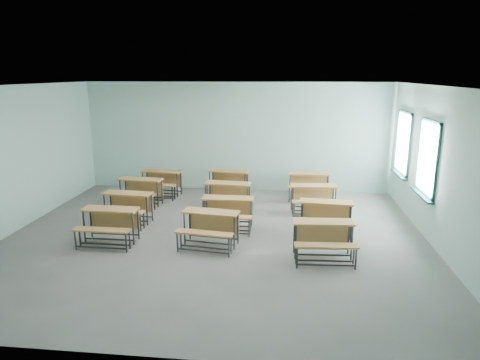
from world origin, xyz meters
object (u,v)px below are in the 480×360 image
Objects in this scene: desk_unit_r0c0 at (109,221)px; desk_unit_r1c2 at (326,213)px; desk_unit_r0c2 at (324,235)px; desk_unit_r2c2 at (314,195)px; desk_unit_r3c2 at (309,182)px; desk_unit_r3c1 at (228,179)px; desk_unit_r3c0 at (160,179)px; desk_unit_r1c0 at (126,204)px; desk_unit_r2c0 at (139,188)px; desk_unit_r1c1 at (228,209)px; desk_unit_r2c1 at (227,192)px; desk_unit_r0c1 at (210,224)px.

desk_unit_r0c0 is 0.96× the size of desk_unit_r1c2.
desk_unit_r0c2 is at bearing -3.49° from desk_unit_r0c0.
desk_unit_r2c2 is 1.03× the size of desk_unit_r3c2.
desk_unit_r0c0 and desk_unit_r0c2 have the same top height.
desk_unit_r1c2 is at bearing -87.34° from desk_unit_r2c2.
desk_unit_r3c2 is at bearing 88.20° from desk_unit_r2c2.
desk_unit_r0c0 is 4.26m from desk_unit_r3c1.
desk_unit_r3c0 is 1.93m from desk_unit_r3c1.
desk_unit_r3c1 is (2.03, 2.59, 0.00)m from desk_unit_r1c0.
desk_unit_r1c0 is 1.00× the size of desk_unit_r1c2.
desk_unit_r2c0 is at bearing 100.87° from desk_unit_r1c0.
desk_unit_r2c2 is (4.57, -0.18, 0.00)m from desk_unit_r2c0.
desk_unit_r0c0 is 5.67m from desk_unit_r3c2.
desk_unit_r2c2 is 1.35m from desk_unit_r3c2.
desk_unit_r1c1 and desk_unit_r3c2 have the same top height.
desk_unit_r1c1 is at bearing 142.01° from desk_unit_r0c2.
desk_unit_r2c0 is (-4.59, 2.89, 0.00)m from desk_unit_r0c2.
desk_unit_r0c2 is 1.33m from desk_unit_r1c2.
desk_unit_r1c0 is at bearing 176.56° from desk_unit_r1c1.
desk_unit_r1c0 and desk_unit_r2c0 have the same top height.
desk_unit_r0c2 is at bearing -14.62° from desk_unit_r1c0.
desk_unit_r2c1 is 2.51m from desk_unit_r3c2.
desk_unit_r2c2 is (2.19, -0.00, 0.00)m from desk_unit_r2c1.
desk_unit_r2c1 is at bearing -74.45° from desk_unit_r3c1.
desk_unit_r1c1 and desk_unit_r2c1 have the same top height.
desk_unit_r0c2 is 2.71m from desk_unit_r2c2.
desk_unit_r0c1 is at bearing 167.10° from desk_unit_r0c2.
desk_unit_r1c0 and desk_unit_r2c2 have the same top height.
desk_unit_r0c2 is 3.50m from desk_unit_r2c1.
desk_unit_r2c2 is at bearing 33.28° from desk_unit_r1c1.
desk_unit_r3c0 is at bearing 91.35° from desk_unit_r1c0.
desk_unit_r0c0 and desk_unit_r3c0 have the same top height.
desk_unit_r1c1 is 3.38m from desk_unit_r3c0.
desk_unit_r0c0 is 0.93× the size of desk_unit_r3c1.
desk_unit_r1c2 is (4.58, -0.19, 0.00)m from desk_unit_r1c0.
desk_unit_r2c0 is 0.98× the size of desk_unit_r3c1.
desk_unit_r3c2 is (4.22, 0.18, 0.00)m from desk_unit_r3c0.
desk_unit_r3c1 is at bearing 100.08° from desk_unit_r0c1.
desk_unit_r1c2 and desk_unit_r3c0 have the same top height.
desk_unit_r3c2 is at bearing 53.82° from desk_unit_r1c1.
desk_unit_r2c0 is at bearing -179.18° from desk_unit_r2c1.
desk_unit_r2c0 is (-4.74, 1.57, 0.00)m from desk_unit_r1c2.
desk_unit_r0c2 is 5.80m from desk_unit_r3c0.
desk_unit_r0c1 is 3.44m from desk_unit_r2c0.
desk_unit_r0c2 is (4.35, -0.32, 0.00)m from desk_unit_r0c0.
desk_unit_r1c1 is 2.40m from desk_unit_r2c2.
desk_unit_r0c1 is 1.04m from desk_unit_r1c1.
desk_unit_r0c1 is at bearing -41.61° from desk_unit_r2c0.
desk_unit_r3c0 is at bearing 134.44° from desk_unit_r0c2.
desk_unit_r3c1 is (1.92, 0.23, 0.00)m from desk_unit_r3c0.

